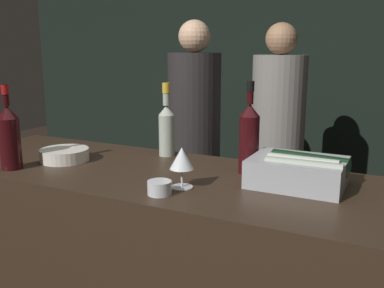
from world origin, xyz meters
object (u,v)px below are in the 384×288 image
ice_bin_with_bottles (300,170)px  bowl_white (65,154)px  candle_votive (160,188)px  red_wine_bottle_tall (9,136)px  person_blond_tee (194,137)px  rose_wine_bottle (167,126)px  wine_glass (182,159)px  red_wine_bottle_black_foil (249,137)px  person_in_hoodie (277,137)px

ice_bin_with_bottles → bowl_white: 1.00m
candle_votive → red_wine_bottle_tall: (-0.70, 0.00, 0.11)m
red_wine_bottle_tall → person_blond_tee: bearing=84.6°
candle_votive → rose_wine_bottle: size_ratio=0.25×
candle_votive → rose_wine_bottle: (-0.25, 0.48, 0.11)m
wine_glass → red_wine_bottle_tall: (-0.73, -0.09, 0.03)m
person_blond_tee → red_wine_bottle_tall: bearing=16.6°
red_wine_bottle_tall → ice_bin_with_bottles: bearing=15.3°
candle_votive → red_wine_bottle_black_foil: (0.18, 0.38, 0.12)m
person_in_hoodie → bowl_white: bearing=-60.9°
ice_bin_with_bottles → red_wine_bottle_black_foil: (-0.22, 0.07, 0.09)m
ice_bin_with_bottles → person_blond_tee: size_ratio=0.19×
person_blond_tee → person_in_hoodie: bearing=141.8°
bowl_white → rose_wine_bottle: rose_wine_bottle is taller
red_wine_bottle_black_foil → rose_wine_bottle: (-0.43, 0.10, -0.01)m
ice_bin_with_bottles → red_wine_bottle_black_foil: size_ratio=0.93×
ice_bin_with_bottles → candle_votive: 0.50m
bowl_white → red_wine_bottle_black_foil: bearing=13.1°
bowl_white → red_wine_bottle_tall: red_wine_bottle_tall is taller
red_wine_bottle_tall → red_wine_bottle_black_foil: red_wine_bottle_black_foil is taller
ice_bin_with_bottles → rose_wine_bottle: 0.67m
bowl_white → person_blond_tee: size_ratio=0.12×
candle_votive → person_in_hoodie: size_ratio=0.05×
ice_bin_with_bottles → rose_wine_bottle: size_ratio=1.01×
wine_glass → candle_votive: bearing=-109.3°
bowl_white → red_wine_bottle_black_foil: (0.78, 0.18, 0.12)m
ice_bin_with_bottles → rose_wine_bottle: rose_wine_bottle is taller
red_wine_bottle_tall → person_in_hoodie: bearing=69.4°
ice_bin_with_bottles → red_wine_bottle_tall: red_wine_bottle_tall is taller
red_wine_bottle_tall → red_wine_bottle_black_foil: (0.88, 0.37, 0.01)m
bowl_white → person_blond_tee: 1.21m
red_wine_bottle_tall → wine_glass: bearing=7.3°
red_wine_bottle_black_foil → person_blond_tee: 1.29m
ice_bin_with_bottles → person_blond_tee: 1.47m
bowl_white → red_wine_bottle_tall: bearing=-117.7°
rose_wine_bottle → person_blond_tee: size_ratio=0.19×
person_in_hoodie → candle_votive: bearing=-39.1°
red_wine_bottle_tall → person_in_hoodie: (0.63, 1.68, -0.26)m
wine_glass → candle_votive: (-0.03, -0.10, -0.08)m
ice_bin_with_bottles → rose_wine_bottle: bearing=164.7°
red_wine_bottle_tall → person_in_hoodie: 1.82m
wine_glass → rose_wine_bottle: rose_wine_bottle is taller
wine_glass → red_wine_bottle_black_foil: bearing=62.5°
ice_bin_with_bottles → candle_votive: ice_bin_with_bottles is taller
bowl_white → candle_votive: (0.60, -0.19, -0.00)m
ice_bin_with_bottles → wine_glass: 0.42m
bowl_white → wine_glass: 0.64m
candle_votive → person_blond_tee: person_blond_tee is taller
red_wine_bottle_black_foil → rose_wine_bottle: bearing=166.6°
ice_bin_with_bottles → wine_glass: size_ratio=2.30×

